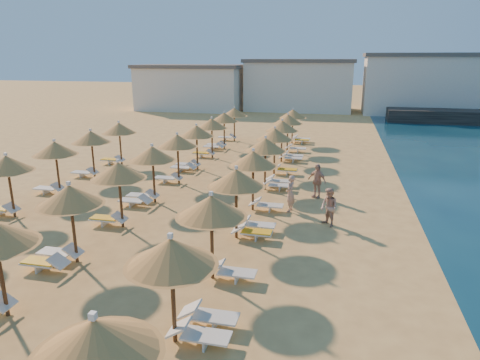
% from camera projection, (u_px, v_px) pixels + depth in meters
% --- Properties ---
extents(ground, '(220.00, 220.00, 0.00)m').
position_uv_depth(ground, '(197.00, 230.00, 19.39)').
color(ground, '#E5B364').
rests_on(ground, ground).
extents(hotel_blocks, '(47.82, 11.40, 8.10)m').
position_uv_depth(hotel_blocks, '(309.00, 85.00, 60.96)').
color(hotel_blocks, white).
rests_on(hotel_blocks, ground).
extents(parasol_row_east, '(2.49, 38.64, 3.21)m').
position_uv_depth(parasol_row_east, '(253.00, 160.00, 21.22)').
color(parasol_row_east, brown).
rests_on(parasol_row_east, ground).
extents(parasol_row_west, '(2.49, 38.64, 3.21)m').
position_uv_depth(parasol_row_west, '(152.00, 154.00, 22.38)').
color(parasol_row_west, brown).
rests_on(parasol_row_west, ground).
extents(parasol_row_inland, '(2.49, 20.57, 3.21)m').
position_uv_depth(parasol_row_inland, '(33.00, 156.00, 21.94)').
color(parasol_row_inland, brown).
rests_on(parasol_row_inland, ground).
extents(loungers, '(14.32, 37.71, 0.66)m').
position_uv_depth(loungers, '(176.00, 200.00, 22.44)').
color(loungers, white).
rests_on(loungers, ground).
extents(beachgoer_a, '(0.50, 0.72, 1.88)m').
position_uv_depth(beachgoer_a, '(290.00, 193.00, 21.49)').
color(beachgoer_a, tan).
rests_on(beachgoer_a, ground).
extents(beachgoer_c, '(1.21, 0.98, 1.92)m').
position_uv_depth(beachgoer_c, '(317.00, 181.00, 23.61)').
color(beachgoer_c, tan).
rests_on(beachgoer_c, ground).
extents(beachgoer_b, '(1.09, 1.11, 1.80)m').
position_uv_depth(beachgoer_b, '(329.00, 207.00, 19.61)').
color(beachgoer_b, tan).
rests_on(beachgoer_b, ground).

